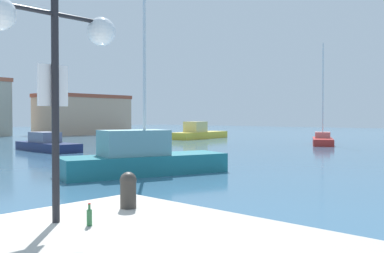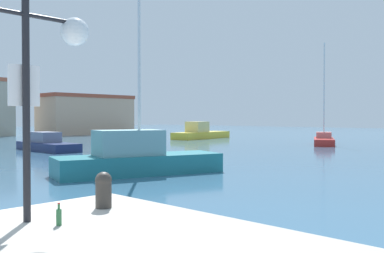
{
  "view_description": "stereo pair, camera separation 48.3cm",
  "coord_description": "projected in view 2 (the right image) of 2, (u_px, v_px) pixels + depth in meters",
  "views": [
    {
      "loc": [
        -3.06,
        -7.08,
        2.41
      ],
      "look_at": [
        22.08,
        16.09,
        1.69
      ],
      "focal_mm": 40.5,
      "sensor_mm": 36.0,
      "label": 1
    },
    {
      "loc": [
        -2.73,
        -7.44,
        2.41
      ],
      "look_at": [
        22.08,
        16.09,
        1.69
      ],
      "focal_mm": 40.5,
      "sensor_mm": 36.0,
      "label": 2
    }
  ],
  "objects": [
    {
      "name": "water",
      "position": [
        87.0,
        150.0,
        31.79
      ],
      "size": [
        160.0,
        160.0,
        0.0
      ],
      "primitive_type": "plane",
      "color": "#38607F",
      "rests_on": "ground"
    },
    {
      "name": "lamppost",
      "position": [
        26.0,
        35.0,
        5.81
      ],
      "size": [
        1.91,
        0.42,
        3.89
      ],
      "color": "black",
      "rests_on": "pier_quay"
    },
    {
      "name": "bottle",
      "position": [
        59.0,
        217.0,
        5.65
      ],
      "size": [
        0.07,
        0.07,
        0.3
      ],
      "color": "#2D6B3D",
      "rests_on": "pier_quay"
    },
    {
      "name": "mooring_bollard",
      "position": [
        104.0,
        188.0,
        6.75
      ],
      "size": [
        0.26,
        0.26,
        0.56
      ],
      "color": "#38332D",
      "rests_on": "pier_quay"
    },
    {
      "name": "sailboat_teal_inner_mooring",
      "position": [
        136.0,
        158.0,
        18.31
      ],
      "size": [
        7.38,
        4.22,
        8.37
      ],
      "color": "#1E707A",
      "rests_on": "water"
    },
    {
      "name": "motorboat_navy_far_left",
      "position": [
        47.0,
        144.0,
        31.37
      ],
      "size": [
        2.26,
        6.49,
        1.35
      ],
      "color": "#19234C",
      "rests_on": "water"
    },
    {
      "name": "sailboat_red_far_right",
      "position": [
        324.0,
        140.0,
        38.13
      ],
      "size": [
        6.06,
        4.24,
        8.96
      ],
      "color": "#B22823",
      "rests_on": "water"
    },
    {
      "name": "motorboat_yellow_distant_north",
      "position": [
        200.0,
        133.0,
        48.99
      ],
      "size": [
        8.63,
        3.3,
        1.94
      ],
      "color": "gold",
      "rests_on": "water"
    },
    {
      "name": "warehouse_block",
      "position": [
        86.0,
        114.0,
        61.6
      ],
      "size": [
        13.03,
        5.84,
        5.62
      ],
      "color": "tan",
      "rests_on": "ground"
    }
  ]
}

